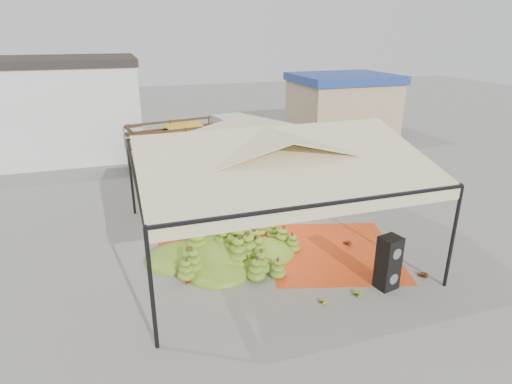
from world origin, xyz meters
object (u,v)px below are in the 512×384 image
object	(u,v)px
speaker_stack	(388,263)
truck_left	(198,136)
vendor	(278,178)
banana_heap	(224,242)
truck_right	(299,148)

from	to	relation	value
speaker_stack	truck_left	size ratio (longest dim) A/B	0.22
vendor	truck_left	distance (m)	6.51
banana_heap	speaker_stack	xyz separation A→B (m)	(3.88, -3.07, 0.25)
banana_heap	truck_left	xyz separation A→B (m)	(1.32, 10.70, 0.87)
banana_heap	speaker_stack	bearing A→B (deg)	-38.32
truck_left	truck_right	size ratio (longest dim) A/B	1.07
banana_heap	truck_right	world-z (taller)	truck_right
truck_left	truck_right	bearing A→B (deg)	-50.72
vendor	truck_right	distance (m)	3.31
vendor	truck_left	size ratio (longest dim) A/B	0.22
vendor	truck_right	xyz separation A→B (m)	(2.08, 2.52, 0.55)
truck_right	vendor	bearing A→B (deg)	-110.43
vendor	truck_right	size ratio (longest dim) A/B	0.23
banana_heap	truck_right	distance (m)	9.16
vendor	truck_right	bearing A→B (deg)	-144.56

